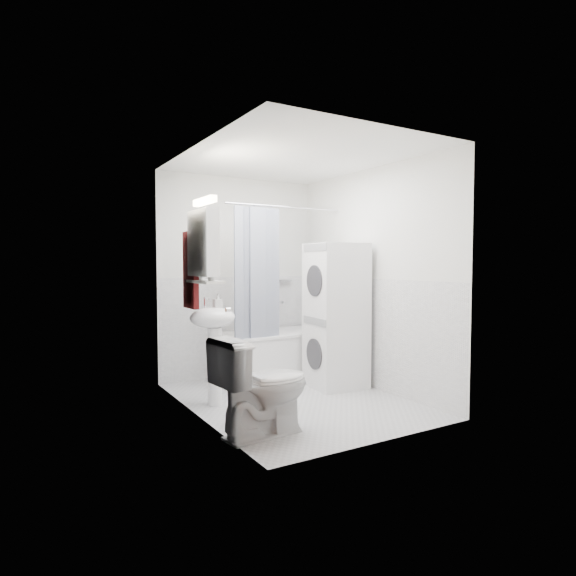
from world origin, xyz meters
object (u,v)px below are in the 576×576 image
sink (213,333)px  washer_dryer (336,315)px  bathtub (279,352)px  toilet (263,386)px

sink → washer_dryer: 1.43m
sink → washer_dryer: washer_dryer is taller
bathtub → sink: size_ratio=1.39×
bathtub → sink: bearing=-149.0°
sink → toilet: bearing=-88.0°
washer_dryer → toilet: washer_dryer is taller
washer_dryer → toilet: (-1.40, -0.93, -0.40)m
bathtub → toilet: toilet is taller
washer_dryer → toilet: size_ratio=1.98×
bathtub → washer_dryer: size_ratio=0.91×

